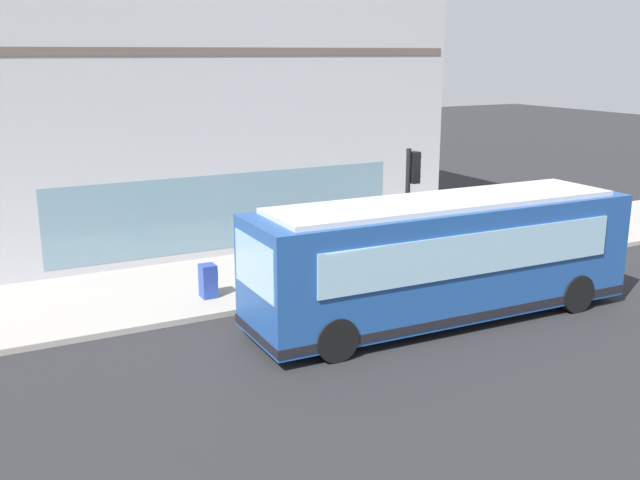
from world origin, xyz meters
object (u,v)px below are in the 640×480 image
(city_bus_nearside, at_px, (442,259))
(newspaper_vending_box, at_px, (208,281))
(traffic_light_near_corner, at_px, (411,188))
(pedestrian_near_building_entrance, at_px, (449,222))
(pedestrian_by_light_pole, at_px, (313,246))
(fire_hydrant, at_px, (440,244))

(city_bus_nearside, xyz_separation_m, newspaper_vending_box, (3.90, 4.75, -0.95))
(traffic_light_near_corner, distance_m, pedestrian_near_building_entrance, 3.94)
(pedestrian_by_light_pole, bearing_deg, city_bus_nearside, -157.31)
(city_bus_nearside, height_order, traffic_light_near_corner, traffic_light_near_corner)
(city_bus_nearside, bearing_deg, fire_hydrant, -36.68)
(fire_hydrant, relative_size, pedestrian_near_building_entrance, 0.47)
(fire_hydrant, height_order, pedestrian_by_light_pole, pedestrian_by_light_pole)
(pedestrian_by_light_pole, relative_size, newspaper_vending_box, 1.99)
(fire_hydrant, distance_m, pedestrian_by_light_pole, 4.98)
(traffic_light_near_corner, height_order, pedestrian_near_building_entrance, traffic_light_near_corner)
(traffic_light_near_corner, relative_size, pedestrian_near_building_entrance, 2.36)
(pedestrian_by_light_pole, bearing_deg, pedestrian_near_building_entrance, -79.15)
(pedestrian_by_light_pole, bearing_deg, fire_hydrant, -83.85)
(fire_hydrant, relative_size, newspaper_vending_box, 0.82)
(traffic_light_near_corner, bearing_deg, pedestrian_near_building_entrance, -56.23)
(city_bus_nearside, height_order, newspaper_vending_box, city_bus_nearside)
(pedestrian_near_building_entrance, bearing_deg, traffic_light_near_corner, 123.77)
(pedestrian_by_light_pole, bearing_deg, traffic_light_near_corner, -107.95)
(pedestrian_by_light_pole, bearing_deg, newspaper_vending_box, 89.57)
(city_bus_nearside, relative_size, traffic_light_near_corner, 2.69)
(traffic_light_near_corner, xyz_separation_m, pedestrian_near_building_entrance, (1.97, -2.95, -1.71))
(fire_hydrant, xyz_separation_m, newspaper_vending_box, (-0.50, 8.03, 0.09))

